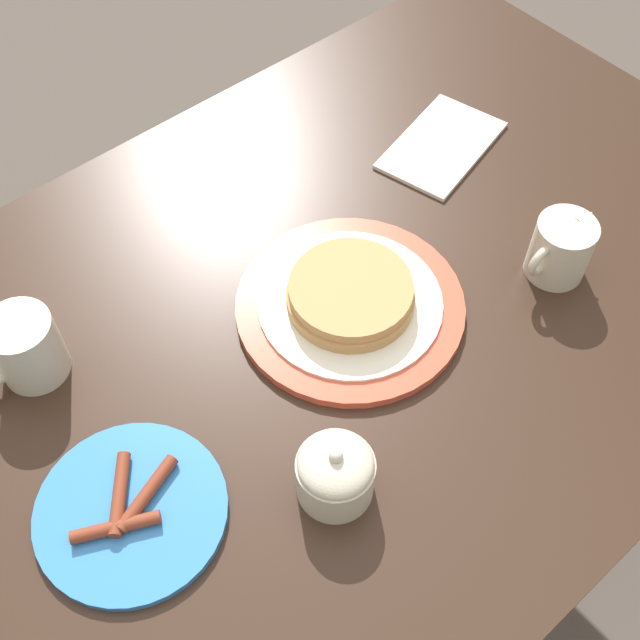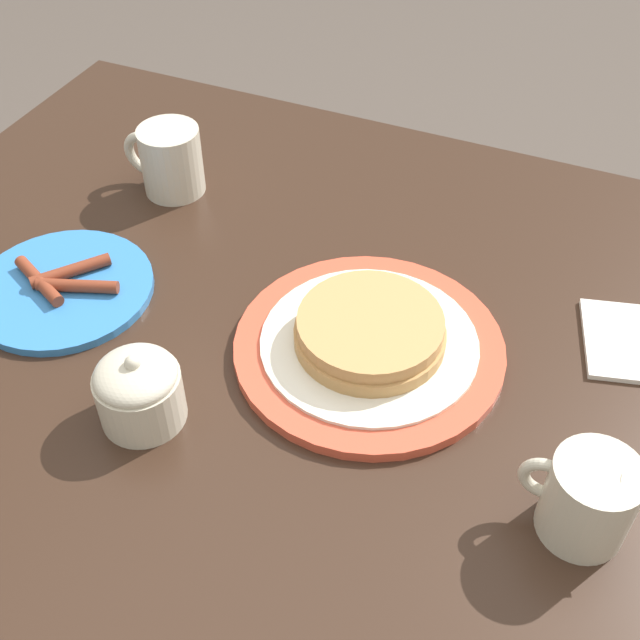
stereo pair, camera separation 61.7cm
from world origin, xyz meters
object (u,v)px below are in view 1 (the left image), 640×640
object	(u,v)px
pancake_plate	(351,300)
coffee_mug	(24,348)
creamer_pitcher	(561,247)
sugar_bowl	(335,472)
side_plate_bacon	(131,510)
napkin	(442,145)

from	to	relation	value
pancake_plate	coffee_mug	xyz separation A→B (m)	(0.33, -0.17, 0.03)
coffee_mug	creamer_pitcher	distance (m)	0.63
pancake_plate	creamer_pitcher	world-z (taller)	creamer_pitcher
coffee_mug	creamer_pitcher	size ratio (longest dim) A/B	0.96
pancake_plate	sugar_bowl	distance (m)	0.23
pancake_plate	side_plate_bacon	size ratio (longest dim) A/B	1.40
creamer_pitcher	side_plate_bacon	bearing A→B (deg)	-7.01
side_plate_bacon	creamer_pitcher	bearing A→B (deg)	172.99
creamer_pitcher	napkin	distance (m)	0.26
side_plate_bacon	coffee_mug	bearing A→B (deg)	-92.56
sugar_bowl	napkin	xyz separation A→B (m)	(-0.45, -0.29, -0.03)
napkin	side_plate_bacon	bearing A→B (deg)	15.74
pancake_plate	coffee_mug	distance (m)	0.37
side_plate_bacon	sugar_bowl	world-z (taller)	sugar_bowl
pancake_plate	sugar_bowl	bearing A→B (deg)	44.30
pancake_plate	creamer_pitcher	distance (m)	0.26
pancake_plate	side_plate_bacon	bearing A→B (deg)	8.10
coffee_mug	sugar_bowl	distance (m)	0.37
sugar_bowl	coffee_mug	bearing A→B (deg)	-63.41
pancake_plate	coffee_mug	bearing A→B (deg)	-27.02
sugar_bowl	napkin	bearing A→B (deg)	-147.32
creamer_pitcher	sugar_bowl	world-z (taller)	creamer_pitcher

